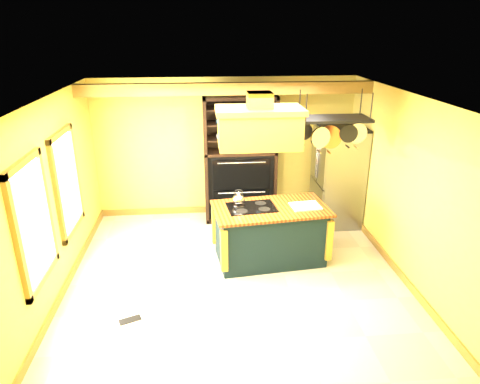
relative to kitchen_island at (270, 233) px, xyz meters
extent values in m
plane|color=beige|center=(-0.59, -0.50, -0.47)|extent=(5.00, 5.00, 0.00)
plane|color=white|center=(-0.59, -0.50, 2.23)|extent=(5.00, 5.00, 0.00)
cube|color=gold|center=(-0.59, 2.00, 0.88)|extent=(5.00, 0.02, 2.70)
cube|color=gold|center=(-0.59, -3.00, 0.88)|extent=(5.00, 0.02, 2.70)
cube|color=gold|center=(-3.09, -0.50, 0.88)|extent=(0.02, 5.00, 2.70)
cube|color=gold|center=(1.91, -0.50, 0.88)|extent=(0.02, 5.00, 2.70)
cube|color=olive|center=(-0.59, 1.20, 2.12)|extent=(5.00, 0.15, 0.20)
cube|color=olive|center=(-3.06, -1.30, 0.93)|extent=(0.06, 1.06, 1.56)
cube|color=white|center=(-3.03, -1.30, 0.93)|extent=(0.02, 0.85, 1.34)
cube|color=olive|center=(-3.06, 0.10, 0.93)|extent=(0.06, 1.06, 1.56)
cube|color=white|center=(-3.03, 0.10, 0.93)|extent=(0.02, 0.85, 1.34)
cube|color=black|center=(0.00, 0.00, -0.03)|extent=(1.73, 1.07, 0.88)
cube|color=brown|center=(0.00, 0.00, 0.43)|extent=(1.88, 1.18, 0.04)
cube|color=black|center=(-0.30, 0.02, 0.46)|extent=(0.80, 0.60, 0.01)
ellipsoid|color=silver|center=(-0.49, 0.11, 0.56)|extent=(0.20, 0.20, 0.16)
cube|color=white|center=(0.55, -0.02, 0.46)|extent=(0.48, 0.39, 0.02)
cube|color=gold|center=(-0.20, 0.00, 1.68)|extent=(1.19, 0.64, 0.50)
cube|color=olive|center=(-0.20, 0.00, 1.97)|extent=(1.26, 0.71, 0.08)
cube|color=gold|center=(-0.20, 0.00, 2.08)|extent=(0.35, 0.35, 0.30)
cube|color=black|center=(0.90, 0.00, 1.83)|extent=(1.04, 0.52, 0.04)
cylinder|color=black|center=(0.43, -0.21, 2.03)|extent=(0.02, 0.02, 0.40)
cylinder|color=black|center=(1.37, 0.21, 2.03)|extent=(0.02, 0.02, 0.40)
cylinder|color=black|center=(0.48, 0.10, 1.63)|extent=(0.27, 0.03, 0.27)
cylinder|color=silver|center=(0.69, -0.10, 1.58)|extent=(0.31, 0.04, 0.31)
cylinder|color=#C96232|center=(0.90, 0.10, 1.53)|extent=(0.36, 0.03, 0.36)
cylinder|color=black|center=(1.11, -0.10, 1.63)|extent=(0.27, 0.04, 0.27)
cylinder|color=silver|center=(1.32, 0.10, 1.58)|extent=(0.31, 0.03, 0.31)
cube|color=gray|center=(1.51, 1.35, 0.45)|extent=(0.77, 0.94, 1.85)
cube|color=gray|center=(1.11, 1.11, 0.86)|extent=(0.03, 0.45, 1.00)
cube|color=gray|center=(1.11, 1.58, 0.86)|extent=(0.03, 0.45, 1.00)
cube|color=gray|center=(1.11, 1.35, -0.04)|extent=(0.03, 0.91, 0.78)
cube|color=black|center=(1.51, 1.35, -0.44)|extent=(0.73, 0.90, 0.06)
cube|color=black|center=(-0.32, 1.95, 0.74)|extent=(1.36, 0.06, 2.41)
cube|color=black|center=(-0.97, 1.70, 0.74)|extent=(0.06, 0.58, 2.41)
cube|color=black|center=(0.33, 1.70, 0.74)|extent=(0.06, 0.58, 2.41)
cube|color=black|center=(-0.32, 1.70, 0.89)|extent=(1.36, 0.58, 0.05)
cube|color=black|center=(-0.32, 1.73, 0.24)|extent=(1.24, 0.48, 1.30)
cube|color=black|center=(-0.32, 1.39, 0.53)|extent=(1.06, 0.04, 0.58)
cube|color=black|center=(-0.32, 1.39, -0.05)|extent=(1.06, 0.04, 0.52)
cube|color=black|center=(-0.32, 1.70, 1.15)|extent=(1.24, 0.52, 0.02)
cube|color=black|center=(-0.32, 1.70, 1.44)|extent=(1.24, 0.52, 0.02)
cube|color=black|center=(-0.32, 1.70, 1.71)|extent=(1.24, 0.52, 0.03)
cylinder|color=white|center=(-0.66, 1.65, 1.20)|extent=(0.22, 0.22, 0.07)
cylinder|color=teal|center=(0.04, 1.65, 1.54)|extent=(0.10, 0.10, 0.17)
cube|color=black|center=(-2.05, -1.39, -0.46)|extent=(0.30, 0.22, 0.01)
camera|label=1|loc=(-1.04, -6.08, 3.10)|focal=32.00mm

